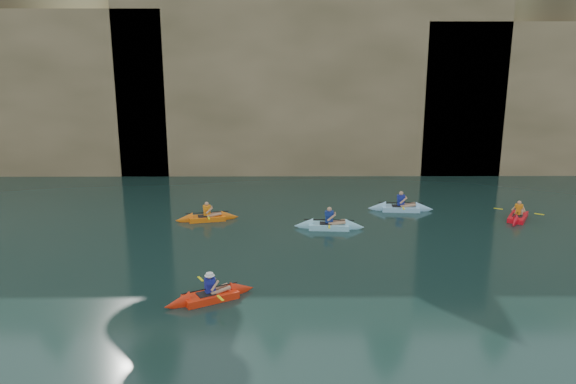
{
  "coord_description": "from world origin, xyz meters",
  "views": [
    {
      "loc": [
        0.35,
        -13.33,
        7.94
      ],
      "look_at": [
        0.46,
        5.8,
        3.0
      ],
      "focal_mm": 35.0,
      "sensor_mm": 36.0,
      "label": 1
    }
  ],
  "objects_px": {
    "main_kayaker": "(210,295)",
    "kayaker_red_far": "(518,216)",
    "kayaker_orange": "(207,218)",
    "kayaker_ltblue_near": "(329,225)"
  },
  "relations": [
    {
      "from": "kayaker_ltblue_near",
      "to": "kayaker_red_far",
      "type": "distance_m",
      "value": 9.21
    },
    {
      "from": "main_kayaker",
      "to": "kayaker_ltblue_near",
      "type": "xyz_separation_m",
      "value": [
        4.42,
        7.35,
        0.0
      ]
    },
    {
      "from": "main_kayaker",
      "to": "kayaker_orange",
      "type": "distance_m",
      "value": 8.72
    },
    {
      "from": "main_kayaker",
      "to": "kayaker_red_far",
      "type": "relative_size",
      "value": 1.02
    },
    {
      "from": "kayaker_orange",
      "to": "kayaker_ltblue_near",
      "type": "relative_size",
      "value": 0.95
    },
    {
      "from": "main_kayaker",
      "to": "kayaker_orange",
      "type": "height_order",
      "value": "main_kayaker"
    },
    {
      "from": "main_kayaker",
      "to": "kayaker_orange",
      "type": "bearing_deg",
      "value": 69.17
    },
    {
      "from": "main_kayaker",
      "to": "kayaker_red_far",
      "type": "xyz_separation_m",
      "value": [
        13.53,
        8.73,
        -0.01
      ]
    },
    {
      "from": "main_kayaker",
      "to": "kayaker_red_far",
      "type": "height_order",
      "value": "main_kayaker"
    },
    {
      "from": "kayaker_ltblue_near",
      "to": "kayaker_red_far",
      "type": "xyz_separation_m",
      "value": [
        9.11,
        1.38,
        -0.02
      ]
    }
  ]
}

